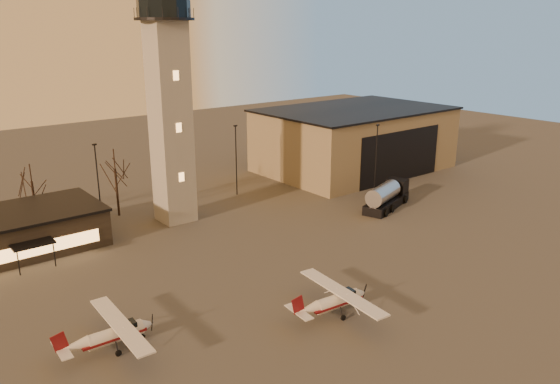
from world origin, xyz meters
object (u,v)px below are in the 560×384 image
object	(u,v)px
cessna_front	(338,303)
cessna_rear	(117,336)
control_tower	(169,89)
fuel_truck	(387,198)
hangar	(354,139)

from	to	relation	value
cessna_front	cessna_rear	bearing A→B (deg)	163.37
control_tower	fuel_truck	size ratio (longest dim) A/B	3.32
fuel_truck	cessna_front	bearing A→B (deg)	-164.88
cessna_front	cessna_rear	distance (m)	18.03
cessna_rear	fuel_truck	world-z (taller)	fuel_truck
control_tower	hangar	xyz separation A→B (m)	(36.00, 3.98, -11.17)
hangar	fuel_truck	world-z (taller)	hangar
control_tower	cessna_front	distance (m)	33.31
control_tower	fuel_truck	distance (m)	31.54
cessna_front	cessna_rear	world-z (taller)	cessna_front
cessna_rear	fuel_truck	bearing A→B (deg)	14.92
hangar	cessna_rear	size ratio (longest dim) A/B	3.06
hangar	fuel_truck	bearing A→B (deg)	-123.87
hangar	cessna_rear	xyz separation A→B (m)	(-53.22, -26.78, -4.21)
cessna_front	cessna_rear	size ratio (longest dim) A/B	1.03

